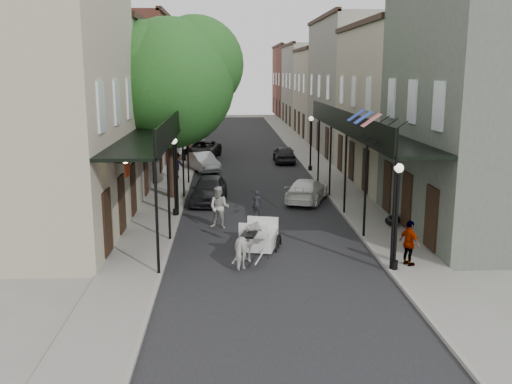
{
  "coord_description": "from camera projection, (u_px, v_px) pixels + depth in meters",
  "views": [
    {
      "loc": [
        -1.65,
        -20.51,
        6.87
      ],
      "look_at": [
        -0.37,
        4.1,
        1.6
      ],
      "focal_mm": 40.0,
      "sensor_mm": 36.0,
      "label": 1
    }
  ],
  "objects": [
    {
      "name": "road",
      "position": [
        250.0,
        168.0,
        41.08
      ],
      "size": [
        8.0,
        90.0,
        0.01
      ],
      "primitive_type": "cube",
      "color": "black",
      "rests_on": "ground"
    },
    {
      "name": "ground",
      "position": [
        271.0,
        256.0,
        21.55
      ],
      "size": [
        140.0,
        140.0,
        0.0
      ],
      "primitive_type": "plane",
      "color": "gray",
      "rests_on": "ground"
    },
    {
      "name": "tree_far",
      "position": [
        192.0,
        84.0,
        43.72
      ],
      "size": [
        6.45,
        6.0,
        8.61
      ],
      "color": "#382619",
      "rests_on": "sidewalk_left"
    },
    {
      "name": "sidewalk_right",
      "position": [
        318.0,
        166.0,
        41.32
      ],
      "size": [
        2.2,
        90.0,
        0.12
      ],
      "primitive_type": "cube",
      "color": "gray",
      "rests_on": "ground"
    },
    {
      "name": "car_left_near",
      "position": [
        209.0,
        189.0,
        30.05
      ],
      "size": [
        2.07,
        4.36,
        1.44
      ],
      "primitive_type": "imported",
      "rotation": [
        0.0,
        0.0,
        -0.09
      ],
      "color": "black",
      "rests_on": "ground"
    },
    {
      "name": "horse",
      "position": [
        248.0,
        245.0,
        20.37
      ],
      "size": [
        1.21,
        1.9,
        1.48
      ],
      "primitive_type": "imported",
      "rotation": [
        0.0,
        0.0,
        2.89
      ],
      "color": "silver",
      "rests_on": "ground"
    },
    {
      "name": "gallery_right",
      "position": [
        359.0,
        129.0,
        27.76
      ],
      "size": [
        2.2,
        18.05,
        4.88
      ],
      "color": "black",
      "rests_on": "sidewalk_right"
    },
    {
      "name": "carriage",
      "position": [
        261.0,
        223.0,
        22.53
      ],
      "size": [
        1.86,
        2.42,
        2.47
      ],
      "rotation": [
        0.0,
        0.0,
        -0.25
      ],
      "color": "black",
      "rests_on": "ground"
    },
    {
      "name": "gallery_left",
      "position": [
        161.0,
        130.0,
        27.27
      ],
      "size": [
        2.2,
        18.05,
        4.88
      ],
      "color": "black",
      "rests_on": "sidewalk_left"
    },
    {
      "name": "lamppost_right_near",
      "position": [
        396.0,
        215.0,
        19.37
      ],
      "size": [
        0.32,
        0.32,
        3.71
      ],
      "color": "black",
      "rests_on": "sidewalk_right"
    },
    {
      "name": "building_row_left",
      "position": [
        146.0,
        89.0,
        49.31
      ],
      "size": [
        5.0,
        80.0,
        10.5
      ],
      "primitive_type": "cube",
      "color": "#A29982",
      "rests_on": "ground"
    },
    {
      "name": "car_right_near",
      "position": [
        307.0,
        190.0,
        30.34
      ],
      "size": [
        3.03,
        4.58,
        1.23
      ],
      "primitive_type": "imported",
      "rotation": [
        0.0,
        0.0,
        2.8
      ],
      "color": "white",
      "rests_on": "ground"
    },
    {
      "name": "lamppost_left",
      "position": [
        175.0,
        175.0,
        26.77
      ],
      "size": [
        0.32,
        0.32,
        3.71
      ],
      "color": "black",
      "rests_on": "sidewalk_left"
    },
    {
      "name": "car_left_far",
      "position": [
        202.0,
        150.0,
        45.12
      ],
      "size": [
        3.24,
        5.46,
        1.42
      ],
      "primitive_type": "imported",
      "rotation": [
        0.0,
        0.0,
        -0.18
      ],
      "color": "black",
      "rests_on": "ground"
    },
    {
      "name": "sidewalk_left",
      "position": [
        180.0,
        167.0,
        40.81
      ],
      "size": [
        2.2,
        90.0,
        0.12
      ],
      "primitive_type": "cube",
      "color": "gray",
      "rests_on": "ground"
    },
    {
      "name": "pedestrian_sidewalk_right",
      "position": [
        409.0,
        243.0,
        19.99
      ],
      "size": [
        0.76,
        1.03,
        1.62
      ],
      "primitive_type": "imported",
      "rotation": [
        0.0,
        0.0,
        2.0
      ],
      "color": "gray",
      "rests_on": "sidewalk_right"
    },
    {
      "name": "car_right_far",
      "position": [
        284.0,
        154.0,
        43.14
      ],
      "size": [
        1.58,
        3.85,
        1.31
      ],
      "primitive_type": "imported",
      "rotation": [
        0.0,
        0.0,
        3.13
      ],
      "color": "black",
      "rests_on": "ground"
    },
    {
      "name": "trash_bags",
      "position": [
        393.0,
        220.0,
        25.41
      ],
      "size": [
        0.82,
        0.97,
        0.47
      ],
      "color": "black",
      "rests_on": "sidewalk_right"
    },
    {
      "name": "pedestrian_walking",
      "position": [
        219.0,
        208.0,
        25.13
      ],
      "size": [
        1.08,
        0.95,
        1.88
      ],
      "primitive_type": "imported",
      "rotation": [
        0.0,
        0.0,
        -0.29
      ],
      "color": "#AAA9A1",
      "rests_on": "ground"
    },
    {
      "name": "car_left_mid",
      "position": [
        203.0,
        162.0,
        39.53
      ],
      "size": [
        2.68,
        4.12,
        1.28
      ],
      "primitive_type": "imported",
      "rotation": [
        0.0,
        0.0,
        0.37
      ],
      "color": "#999A9F",
      "rests_on": "ground"
    },
    {
      "name": "lamppost_right_far",
      "position": [
        311.0,
        142.0,
        38.9
      ],
      "size": [
        0.32,
        0.32,
        3.71
      ],
      "color": "black",
      "rests_on": "sidewalk_right"
    },
    {
      "name": "tree_near",
      "position": [
        177.0,
        78.0,
        29.92
      ],
      "size": [
        7.31,
        6.8,
        9.63
      ],
      "color": "#382619",
      "rests_on": "sidewalk_left"
    },
    {
      "name": "pedestrian_sidewalk_left",
      "position": [
        176.0,
        165.0,
        36.2
      ],
      "size": [
        1.22,
        0.92,
        1.68
      ],
      "primitive_type": "imported",
      "rotation": [
        0.0,
        0.0,
        3.44
      ],
      "color": "gray",
      "rests_on": "sidewalk_left"
    },
    {
      "name": "building_row_right",
      "position": [
        342.0,
        89.0,
        50.18
      ],
      "size": [
        5.0,
        80.0,
        10.5
      ],
      "primitive_type": "cube",
      "color": "gray",
      "rests_on": "ground"
    }
  ]
}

